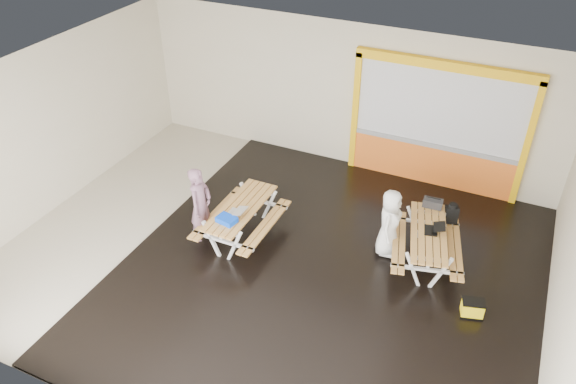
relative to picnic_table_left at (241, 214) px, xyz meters
The scene contains 14 objects.
room 1.43m from the picnic_table_left, 24.22° to the right, with size 10.02×8.02×3.52m.
deck 2.12m from the picnic_table_left, ahead, with size 7.50×7.98×0.05m, color black.
kiosk 4.73m from the picnic_table_left, 50.41° to the left, with size 3.88×0.16×3.00m.
picnic_table_left is the anchor object (origin of this frame).
picnic_table_right 3.62m from the picnic_table_left, 12.67° to the left, with size 1.67×2.12×0.75m.
person_left 0.81m from the picnic_table_left, 154.36° to the right, with size 0.60×0.39×1.64m, color #7C566C.
person_right 2.90m from the picnic_table_left, 14.21° to the left, with size 0.68×0.44×1.39m, color white.
laptop_left 0.36m from the picnic_table_left, 80.73° to the right, with size 0.38×0.34×0.16m.
laptop_right 3.71m from the picnic_table_left, 13.25° to the left, with size 0.43×0.39×0.15m.
blue_pouch 0.59m from the picnic_table_left, 90.01° to the right, with size 0.36×0.26×0.11m, color blue.
toolbox 3.78m from the picnic_table_left, 25.31° to the left, with size 0.39×0.21×0.22m.
backpack 4.14m from the picnic_table_left, 23.46° to the left, with size 0.29×0.25×0.42m.
dark_case 2.96m from the picnic_table_left, 15.60° to the left, with size 0.41×0.31×0.16m, color black.
fluke_bag 4.62m from the picnic_table_left, ahead, with size 0.43×0.34×0.33m.
Camera 1 is at (3.80, -7.33, 7.17)m, focal length 34.79 mm.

